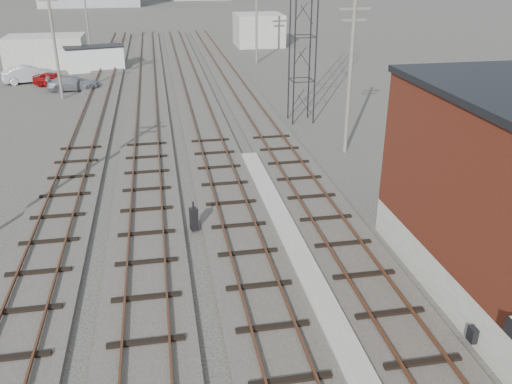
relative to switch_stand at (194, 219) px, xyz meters
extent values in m
plane|color=#282621|center=(3.44, 40.79, -0.64)|extent=(320.00, 320.00, 0.00)
cube|color=#332D28|center=(5.94, 19.79, -0.54)|extent=(3.20, 90.00, 0.20)
cube|color=#4C2816|center=(5.22, 19.79, -0.31)|extent=(0.07, 90.00, 0.12)
cube|color=#4C2816|center=(6.65, 19.79, -0.31)|extent=(0.07, 90.00, 0.12)
cube|color=#332D28|center=(1.94, 19.79, -0.54)|extent=(3.20, 90.00, 0.20)
cube|color=#4C2816|center=(1.22, 19.79, -0.31)|extent=(0.07, 90.00, 0.12)
cube|color=#4C2816|center=(2.65, 19.79, -0.31)|extent=(0.07, 90.00, 0.12)
cube|color=#332D28|center=(-2.06, 19.79, -0.54)|extent=(3.20, 90.00, 0.20)
cube|color=#4C2816|center=(-2.78, 19.79, -0.31)|extent=(0.07, 90.00, 0.12)
cube|color=#4C2816|center=(-1.35, 19.79, -0.31)|extent=(0.07, 90.00, 0.12)
cube|color=#332D28|center=(-6.06, 19.79, -0.54)|extent=(3.20, 90.00, 0.20)
cube|color=#4C2816|center=(-6.78, 19.79, -0.31)|extent=(0.07, 90.00, 0.12)
cube|color=#4C2816|center=(-5.35, 19.79, -0.31)|extent=(0.07, 90.00, 0.12)
cube|color=gray|center=(3.94, -5.21, -0.51)|extent=(0.90, 28.00, 0.26)
cube|color=black|center=(7.84, -9.21, -0.14)|extent=(0.20, 0.35, 0.50)
cylinder|color=black|center=(8.19, 15.04, 6.86)|extent=(0.10, 0.10, 15.00)
cylinder|color=black|center=(9.69, 15.04, 6.86)|extent=(0.10, 0.10, 15.00)
cylinder|color=black|center=(8.19, 16.54, 6.86)|extent=(0.10, 0.10, 15.00)
cylinder|color=black|center=(9.69, 16.54, 6.86)|extent=(0.10, 0.10, 15.00)
cylinder|color=#595147|center=(-9.06, 25.79, 3.86)|extent=(0.24, 0.24, 9.00)
cube|color=#595147|center=(-9.06, 25.79, 7.16)|extent=(1.40, 0.12, 0.12)
cylinder|color=#595147|center=(-9.06, 50.79, 3.86)|extent=(0.24, 0.24, 9.00)
cylinder|color=#595147|center=(9.94, 8.79, 3.86)|extent=(0.24, 0.24, 9.00)
cube|color=#595147|center=(9.94, 8.79, 7.76)|extent=(1.80, 0.12, 0.12)
cube|color=#595147|center=(9.94, 8.79, 7.16)|extent=(1.40, 0.12, 0.12)
cylinder|color=#595147|center=(9.94, 38.79, 3.86)|extent=(0.24, 0.24, 9.00)
cube|color=gray|center=(-12.56, 40.79, 0.96)|extent=(8.00, 5.00, 3.20)
cube|color=gray|center=(12.44, 50.79, 1.36)|extent=(6.00, 6.00, 4.00)
cube|color=black|center=(0.00, 0.00, -0.01)|extent=(0.39, 0.39, 1.04)
cylinder|color=black|center=(0.00, 0.00, 0.66)|extent=(0.08, 0.08, 0.31)
cube|color=silver|center=(-7.32, 37.67, 0.54)|extent=(6.05, 3.58, 2.36)
cube|color=black|center=(-7.32, 37.67, 1.77)|extent=(6.28, 3.81, 0.11)
imported|color=maroon|center=(-10.42, 30.65, 0.01)|extent=(4.09, 3.07, 1.30)
imported|color=#A8ABB0|center=(-12.94, 32.74, 0.15)|extent=(5.04, 2.98, 1.57)
imported|color=gray|center=(-8.47, 28.75, 0.01)|extent=(4.61, 2.20, 1.30)
camera|label=1|loc=(-1.14, -21.21, 10.61)|focal=38.00mm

